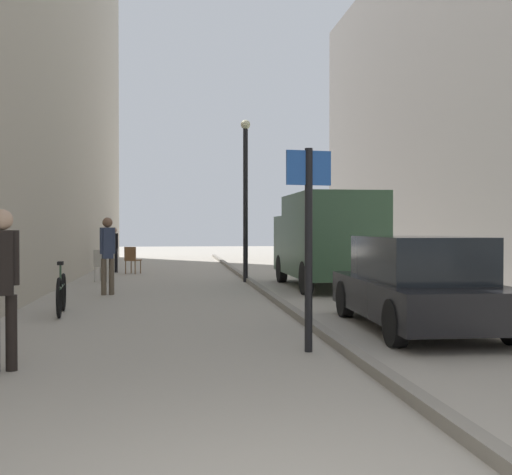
% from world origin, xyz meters
% --- Properties ---
extents(ground_plane, '(80.00, 80.00, 0.00)m').
position_xyz_m(ground_plane, '(0.00, 12.00, 0.00)').
color(ground_plane, '#A8A093').
extents(kerb_strip, '(0.16, 40.00, 0.12)m').
position_xyz_m(kerb_strip, '(1.58, 12.00, 0.06)').
color(kerb_strip, gray).
rests_on(kerb_strip, ground_plane).
extents(pedestrian_main_foreground, '(0.30, 0.24, 1.61)m').
position_xyz_m(pedestrian_main_foreground, '(-2.73, 19.83, 0.93)').
color(pedestrian_main_foreground, black).
rests_on(pedestrian_main_foreground, ground_plane).
extents(pedestrian_mid_block, '(0.35, 0.24, 1.79)m').
position_xyz_m(pedestrian_mid_block, '(-2.45, 4.22, 1.03)').
color(pedestrian_mid_block, black).
rests_on(pedestrian_mid_block, ground_plane).
extents(pedestrian_far_crossing, '(0.35, 0.27, 1.84)m').
position_xyz_m(pedestrian_far_crossing, '(-2.15, 12.18, 1.06)').
color(pedestrian_far_crossing, brown).
rests_on(pedestrian_far_crossing, ground_plane).
extents(delivery_van, '(2.00, 5.00, 2.46)m').
position_xyz_m(delivery_van, '(3.42, 13.27, 1.32)').
color(delivery_van, '#335138').
rests_on(delivery_van, ground_plane).
extents(parked_car, '(1.97, 4.26, 1.45)m').
position_xyz_m(parked_car, '(3.21, 6.41, 0.71)').
color(parked_car, black).
rests_on(parked_car, ground_plane).
extents(street_sign_post, '(0.60, 0.12, 2.60)m').
position_xyz_m(street_sign_post, '(1.13, 4.86, 1.55)').
color(street_sign_post, black).
rests_on(street_sign_post, ground_plane).
extents(lamp_post, '(0.28, 0.28, 4.76)m').
position_xyz_m(lamp_post, '(1.49, 15.28, 2.72)').
color(lamp_post, black).
rests_on(lamp_post, ground_plane).
extents(bicycle_leaning, '(0.24, 1.77, 0.98)m').
position_xyz_m(bicycle_leaning, '(-2.64, 8.85, 0.38)').
color(bicycle_leaning, black).
rests_on(bicycle_leaning, ground_plane).
extents(cafe_chair_near_window, '(0.59, 0.59, 0.94)m').
position_xyz_m(cafe_chair_near_window, '(-2.05, 19.08, 0.55)').
color(cafe_chair_near_window, brown).
rests_on(cafe_chair_near_window, ground_plane).
extents(cafe_chair_by_doorway, '(0.55, 0.55, 0.94)m').
position_xyz_m(cafe_chair_by_doorway, '(-2.70, 15.90, 0.55)').
color(cafe_chair_by_doorway, '#B7B2A8').
rests_on(cafe_chair_by_doorway, ground_plane).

